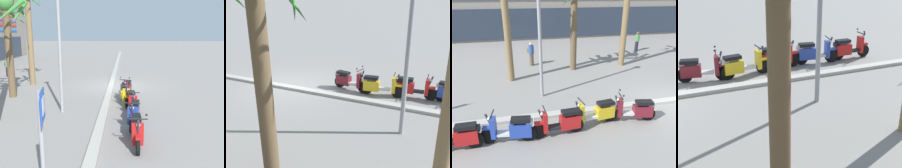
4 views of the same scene
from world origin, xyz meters
The scene contains 10 objects.
curb_strip centered at (0.00, 0.41, 0.06)m, with size 60.00×0.36×0.12m, color #ADA89E.
scooter_red_tail_end centered at (-8.61, -0.88, 0.45)m, with size 1.74×0.56×1.17m.
scooter_blue_last_in_row centered at (-7.00, -0.86, 0.46)m, with size 1.75×0.61×1.04m.
scooter_red_second_in_line centered at (-5.38, -0.82, 0.46)m, with size 1.77×0.56×1.04m.
scooter_yellow_mid_rear centered at (-4.02, -0.49, 0.45)m, with size 1.87×0.59×1.04m.
scooter_maroon_gap_after_mid centered at (-2.59, -0.62, 0.44)m, with size 1.77×0.67×1.17m.
palm_tree_far_corner centered at (-3.16, 5.71, 4.03)m, with size 2.66×2.66×5.39m.
pedestrian_window_shopping centered at (-5.56, 7.11, 0.79)m, with size 0.43×0.42×1.51m.
pedestrian_by_palm_tree centered at (3.11, 9.05, 0.81)m, with size 0.39×0.45×1.53m.
street_lamp centered at (-5.60, 2.29, 3.84)m, with size 0.36×0.36×6.23m.
Camera 3 is at (-6.84, -7.06, 4.44)m, focal length 36.09 mm.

